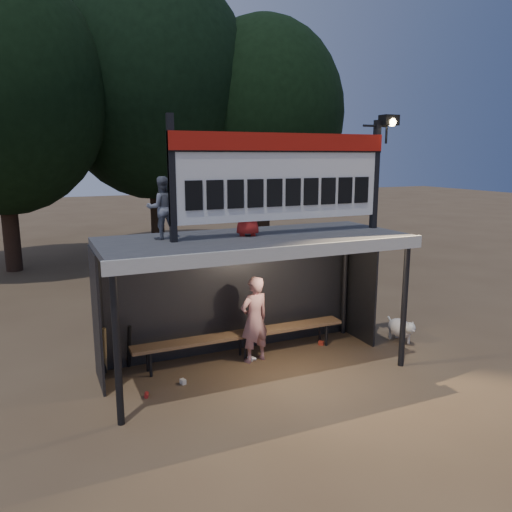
{
  "coord_description": "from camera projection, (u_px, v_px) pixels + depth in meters",
  "views": [
    {
      "loc": [
        -3.24,
        -7.36,
        3.61
      ],
      "look_at": [
        0.2,
        0.4,
        1.9
      ],
      "focal_mm": 35.0,
      "sensor_mm": 36.0,
      "label": 1
    }
  ],
  "objects": [
    {
      "name": "ground",
      "position": [
        255.0,
        369.0,
        8.59
      ],
      "size": [
        80.0,
        80.0,
        0.0
      ],
      "primitive_type": "plane",
      "color": "brown",
      "rests_on": "ground"
    },
    {
      "name": "player",
      "position": [
        254.0,
        319.0,
        8.79
      ],
      "size": [
        0.63,
        0.48,
        1.55
      ],
      "primitive_type": "imported",
      "rotation": [
        0.0,
        0.0,
        3.35
      ],
      "color": "silver",
      "rests_on": "ground"
    },
    {
      "name": "child_a",
      "position": [
        162.0,
        208.0,
        7.79
      ],
      "size": [
        0.48,
        0.37,
        0.98
      ],
      "primitive_type": "imported",
      "rotation": [
        0.0,
        0.0,
        3.14
      ],
      "color": "slate",
      "rests_on": "dugout_shelter"
    },
    {
      "name": "child_b",
      "position": [
        247.0,
        206.0,
        8.09
      ],
      "size": [
        0.55,
        0.44,
        0.99
      ],
      "primitive_type": "imported",
      "rotation": [
        0.0,
        0.0,
        2.86
      ],
      "color": "#AC1F1A",
      "rests_on": "dugout_shelter"
    },
    {
      "name": "dugout_shelter",
      "position": [
        249.0,
        262.0,
        8.45
      ],
      "size": [
        5.1,
        2.08,
        2.32
      ],
      "color": "#39393C",
      "rests_on": "ground"
    },
    {
      "name": "scoreboard_assembly",
      "position": [
        286.0,
        174.0,
        8.15
      ],
      "size": [
        4.1,
        0.27,
        1.99
      ],
      "color": "black",
      "rests_on": "dugout_shelter"
    },
    {
      "name": "bench",
      "position": [
        243.0,
        335.0,
        9.0
      ],
      "size": [
        4.0,
        0.35,
        0.48
      ],
      "color": "brown",
      "rests_on": "ground"
    },
    {
      "name": "tree_mid",
      "position": [
        152.0,
        84.0,
        18.08
      ],
      "size": [
        7.22,
        7.22,
        10.36
      ],
      "color": "black",
      "rests_on": "ground"
    },
    {
      "name": "tree_right",
      "position": [
        264.0,
        113.0,
        18.96
      ],
      "size": [
        6.08,
        6.08,
        8.72
      ],
      "color": "#322016",
      "rests_on": "ground"
    },
    {
      "name": "dog",
      "position": [
        401.0,
        328.0,
        9.81
      ],
      "size": [
        0.36,
        0.81,
        0.49
      ],
      "color": "beige",
      "rests_on": "ground"
    },
    {
      "name": "bats",
      "position": [
        117.0,
        348.0,
        8.38
      ],
      "size": [
        0.47,
        0.32,
        0.84
      ],
      "color": "#9B7A48",
      "rests_on": "ground"
    },
    {
      "name": "litter",
      "position": [
        237.0,
        366.0,
        8.64
      ],
      "size": [
        3.65,
        0.88,
        0.08
      ],
      "color": "#AD2E1D",
      "rests_on": "ground"
    }
  ]
}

